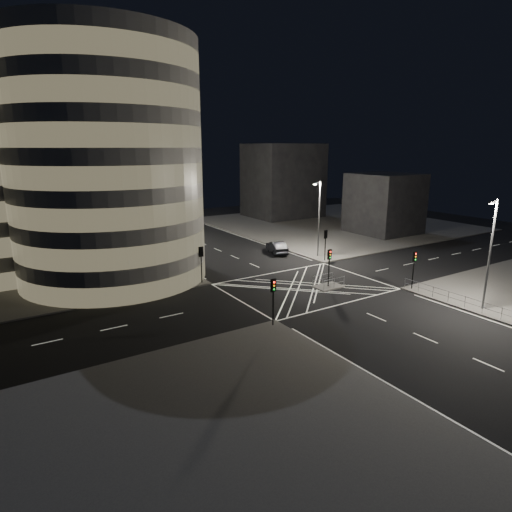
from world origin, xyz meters
TOP-DOWN VIEW (x-y plane):
  - ground at (0.00, 0.00)m, footprint 120.00×120.00m
  - sidewalk_far_right at (29.00, 27.00)m, footprint 42.00×42.00m
  - central_island at (2.00, -1.50)m, footprint 3.00×2.00m
  - office_tower_curved at (-20.74, 18.74)m, footprint 30.00×29.00m
  - office_block_rear at (-22.00, 42.00)m, footprint 24.00×16.00m
  - building_right_far at (26.00, 40.00)m, footprint 14.00×12.00m
  - building_right_near at (30.00, 16.00)m, footprint 10.00×10.00m
  - building_far_end at (-4.00, 58.00)m, footprint 18.00×8.00m
  - tree_a at (-10.50, 9.00)m, footprint 4.62×4.62m
  - tree_b at (-10.50, 15.00)m, footprint 5.09×5.09m
  - tree_c at (-10.50, 21.00)m, footprint 4.66×4.66m
  - tree_d at (-10.50, 27.00)m, footprint 5.48×5.48m
  - tree_e at (-10.50, 33.00)m, footprint 4.05×4.05m
  - traffic_signal_fl at (-8.80, 6.80)m, footprint 0.55×0.22m
  - traffic_signal_nl at (-8.80, -6.80)m, footprint 0.55×0.22m
  - traffic_signal_fr at (8.80, 6.80)m, footprint 0.55×0.22m
  - traffic_signal_nr at (8.80, -6.80)m, footprint 0.55×0.22m
  - traffic_signal_island at (2.00, -1.50)m, footprint 0.55×0.22m
  - street_lamp_left_near at (-9.44, 12.00)m, footprint 1.25×0.25m
  - street_lamp_left_far at (-9.44, 30.00)m, footprint 1.25×0.25m
  - street_lamp_right_far at (9.44, 9.00)m, footprint 1.25×0.25m
  - street_lamp_right_near at (9.44, -14.00)m, footprint 1.25×0.25m
  - railing_near_right at (8.30, -12.15)m, footprint 0.06×11.70m
  - railing_island_south at (2.00, -2.40)m, footprint 2.80×0.06m
  - railing_island_north at (2.00, -0.60)m, footprint 2.80×0.06m
  - sedan at (6.05, 13.75)m, footprint 3.33×5.52m

SIDE VIEW (x-z plane):
  - ground at x=0.00m, z-range 0.00..0.00m
  - sidewalk_far_right at x=29.00m, z-range 0.00..0.15m
  - central_island at x=2.00m, z-range 0.00..0.15m
  - railing_near_right at x=8.30m, z-range 0.15..1.25m
  - railing_island_south at x=2.00m, z-range 0.15..1.25m
  - railing_island_north at x=2.00m, z-range 0.15..1.25m
  - sedan at x=6.05m, z-range 0.00..1.72m
  - traffic_signal_fl at x=-8.80m, z-range 0.91..4.91m
  - traffic_signal_nl at x=-8.80m, z-range 0.91..4.91m
  - traffic_signal_fr at x=8.80m, z-range 0.91..4.91m
  - traffic_signal_nr at x=8.80m, z-range 0.91..4.91m
  - traffic_signal_island at x=2.00m, z-range 0.91..4.91m
  - tree_c at x=-10.50m, z-range 0.94..7.90m
  - tree_e at x=-10.50m, z-range 1.22..8.05m
  - tree_a at x=-10.50m, z-range 1.07..8.23m
  - tree_b at x=-10.50m, z-range 1.02..8.61m
  - building_right_near at x=30.00m, z-range 0.15..10.15m
  - street_lamp_left_near at x=-9.44m, z-range 0.54..10.54m
  - street_lamp_left_far at x=-9.44m, z-range 0.54..10.54m
  - street_lamp_right_far at x=9.44m, z-range 0.54..10.54m
  - street_lamp_right_near at x=9.44m, z-range 0.54..10.54m
  - tree_d at x=-10.50m, z-range 1.38..10.15m
  - building_right_far at x=26.00m, z-range 0.15..15.15m
  - building_far_end at x=-4.00m, z-range 0.00..18.00m
  - office_block_rear at x=-22.00m, z-range 0.15..22.15m
  - office_tower_curved at x=-20.74m, z-range -0.95..26.25m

